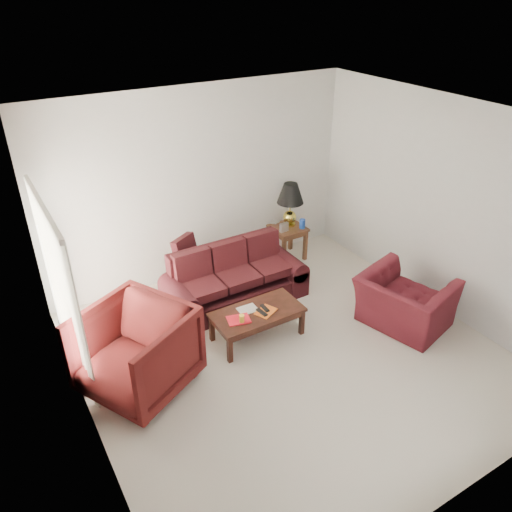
{
  "coord_description": "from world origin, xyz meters",
  "views": [
    {
      "loc": [
        -2.97,
        -4.09,
        4.32
      ],
      "look_at": [
        0.0,
        0.85,
        1.05
      ],
      "focal_mm": 35.0,
      "sensor_mm": 36.0,
      "label": 1
    }
  ],
  "objects_px": {
    "end_table": "(287,242)",
    "armchair_right": "(404,302)",
    "floor_lamp": "(57,275)",
    "coffee_table": "(257,324)",
    "sofa": "(235,277)",
    "armchair_left": "(136,352)"
  },
  "relations": [
    {
      "from": "sofa",
      "to": "armchair_left",
      "type": "height_order",
      "value": "armchair_left"
    },
    {
      "from": "armchair_left",
      "to": "armchair_right",
      "type": "xyz_separation_m",
      "value": [
        3.57,
        -0.72,
        -0.16
      ]
    },
    {
      "from": "armchair_left",
      "to": "coffee_table",
      "type": "xyz_separation_m",
      "value": [
        1.68,
        0.08,
        -0.32
      ]
    },
    {
      "from": "end_table",
      "to": "coffee_table",
      "type": "relative_size",
      "value": 0.48
    },
    {
      "from": "armchair_right",
      "to": "coffee_table",
      "type": "relative_size",
      "value": 0.95
    },
    {
      "from": "sofa",
      "to": "armchair_right",
      "type": "bearing_deg",
      "value": -43.15
    },
    {
      "from": "floor_lamp",
      "to": "coffee_table",
      "type": "relative_size",
      "value": 1.29
    },
    {
      "from": "end_table",
      "to": "floor_lamp",
      "type": "xyz_separation_m",
      "value": [
        -3.72,
        0.07,
        0.49
      ]
    },
    {
      "from": "armchair_right",
      "to": "coffee_table",
      "type": "distance_m",
      "value": 2.06
    },
    {
      "from": "armchair_left",
      "to": "coffee_table",
      "type": "relative_size",
      "value": 0.96
    },
    {
      "from": "end_table",
      "to": "armchair_right",
      "type": "relative_size",
      "value": 0.51
    },
    {
      "from": "armchair_right",
      "to": "armchair_left",
      "type": "bearing_deg",
      "value": 63.79
    },
    {
      "from": "sofa",
      "to": "floor_lamp",
      "type": "height_order",
      "value": "floor_lamp"
    },
    {
      "from": "sofa",
      "to": "armchair_left",
      "type": "distance_m",
      "value": 2.08
    },
    {
      "from": "sofa",
      "to": "armchair_right",
      "type": "height_order",
      "value": "sofa"
    },
    {
      "from": "floor_lamp",
      "to": "coffee_table",
      "type": "height_order",
      "value": "floor_lamp"
    },
    {
      "from": "coffee_table",
      "to": "sofa",
      "type": "bearing_deg",
      "value": 95.37
    },
    {
      "from": "sofa",
      "to": "armchair_left",
      "type": "xyz_separation_m",
      "value": [
        -1.84,
        -0.97,
        0.1
      ]
    },
    {
      "from": "end_table",
      "to": "armchair_left",
      "type": "xyz_separation_m",
      "value": [
        -3.27,
        -1.7,
        0.24
      ]
    },
    {
      "from": "armchair_left",
      "to": "coffee_table",
      "type": "distance_m",
      "value": 1.72
    },
    {
      "from": "armchair_right",
      "to": "coffee_table",
      "type": "height_order",
      "value": "armchair_right"
    },
    {
      "from": "floor_lamp",
      "to": "armchair_right",
      "type": "xyz_separation_m",
      "value": [
        4.03,
        -2.49,
        -0.41
      ]
    }
  ]
}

